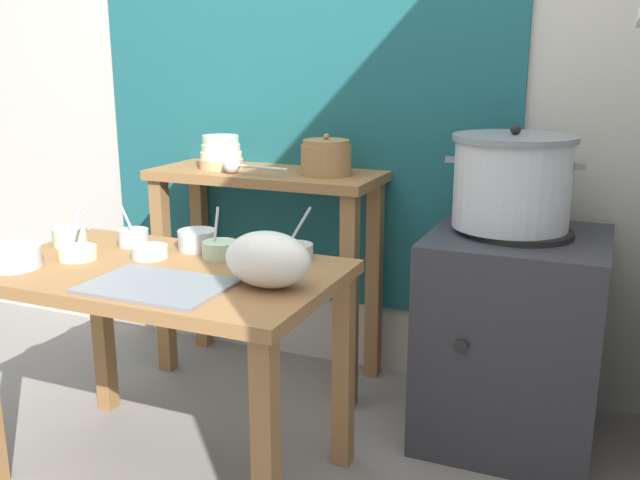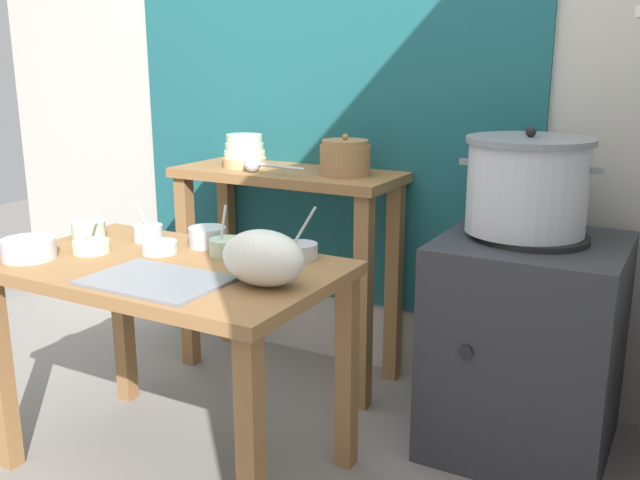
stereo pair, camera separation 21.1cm
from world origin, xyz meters
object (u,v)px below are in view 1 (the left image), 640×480
object	(u,v)px
clay_pot	(326,158)
prep_bowl_6	(197,239)
steamer_pot	(512,181)
prep_bowl_7	(133,237)
stove_block	(512,337)
back_shelf_table	(267,223)
prep_bowl_4	(220,249)
plastic_bag	(268,259)
ladle	(234,165)
prep_bowl_2	(150,251)
serving_tray	(157,286)
prep_table	(164,301)
prep_bowl_3	(77,252)
prep_bowl_0	(70,236)
prep_bowl_1	(13,256)
bowl_stack_enamel	(221,153)
prep_bowl_5	(296,250)
prep_bowl_8	(255,256)

from	to	relation	value
clay_pot	prep_bowl_6	xyz separation A→B (m)	(-0.22, -0.60, -0.21)
steamer_pot	prep_bowl_7	xyz separation A→B (m)	(-1.19, -0.54, -0.19)
stove_block	back_shelf_table	bearing A→B (deg)	172.92
prep_bowl_4	plastic_bag	bearing A→B (deg)	-35.92
steamer_pot	prep_bowl_4	world-z (taller)	steamer_pot
ladle	prep_bowl_2	xyz separation A→B (m)	(0.04, -0.63, -0.19)
stove_block	serving_tray	size ratio (longest dim) A/B	1.95
prep_table	ladle	size ratio (longest dim) A/B	3.71
prep_table	prep_bowl_2	xyz separation A→B (m)	(-0.10, 0.08, 0.13)
stove_block	prep_bowl_4	xyz separation A→B (m)	(-0.87, -0.53, 0.37)
steamer_pot	prep_bowl_7	distance (m)	1.32
serving_tray	prep_bowl_3	size ratio (longest dim) A/B	2.49
plastic_bag	prep_bowl_0	world-z (taller)	plastic_bag
ladle	prep_bowl_2	world-z (taller)	ladle
prep_bowl_2	prep_bowl_7	world-z (taller)	prep_bowl_7
stove_block	serving_tray	xyz separation A→B (m)	(-0.88, -0.87, 0.34)
plastic_bag	stove_block	bearing A→B (deg)	51.18
back_shelf_table	prep_bowl_4	size ratio (longest dim) A/B	5.81
plastic_bag	prep_bowl_1	bearing A→B (deg)	-170.22
prep_bowl_1	ladle	bearing A→B (deg)	72.39
back_shelf_table	prep_bowl_4	distance (m)	0.69
back_shelf_table	plastic_bag	distance (m)	0.99
stove_block	prep_bowl_3	xyz separation A→B (m)	(-1.29, -0.72, 0.36)
back_shelf_table	bowl_stack_enamel	size ratio (longest dim) A/B	5.22
prep_bowl_4	prep_bowl_5	world-z (taller)	prep_bowl_5
prep_table	prep_bowl_6	bearing A→B (deg)	93.47
bowl_stack_enamel	prep_bowl_1	distance (m)	1.02
prep_bowl_0	prep_bowl_3	size ratio (longest dim) A/B	0.73
stove_block	plastic_bag	xyz separation A→B (m)	(-0.59, -0.74, 0.42)
prep_bowl_8	prep_bowl_2	bearing A→B (deg)	-169.90
plastic_bag	prep_bowl_8	size ratio (longest dim) A/B	2.40
prep_bowl_7	prep_bowl_8	size ratio (longest dim) A/B	1.34
prep_bowl_6	prep_bowl_8	distance (m)	0.28
stove_block	clay_pot	distance (m)	0.98
back_shelf_table	clay_pot	bearing A→B (deg)	0.00
back_shelf_table	steamer_pot	distance (m)	1.05
serving_tray	plastic_bag	world-z (taller)	plastic_bag
prep_bowl_3	prep_bowl_6	world-z (taller)	prep_bowl_3
steamer_pot	serving_tray	bearing A→B (deg)	-133.49
clay_pot	prep_table	bearing A→B (deg)	-104.18
prep_table	stove_block	distance (m)	1.23
serving_tray	prep_bowl_0	size ratio (longest dim) A/B	3.42
stove_block	clay_pot	xyz separation A→B (m)	(-0.78, 0.13, 0.58)
bowl_stack_enamel	steamer_pot	bearing A→B (deg)	-4.35
plastic_bag	prep_bowl_7	world-z (taller)	plastic_bag
prep_bowl_4	prep_bowl_5	xyz separation A→B (m)	(0.23, 0.09, -0.00)
back_shelf_table	stove_block	world-z (taller)	back_shelf_table
ladle	prep_bowl_5	bearing A→B (deg)	-43.56
clay_pot	prep_bowl_7	bearing A→B (deg)	-125.07
stove_block	prep_bowl_7	world-z (taller)	prep_bowl_7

